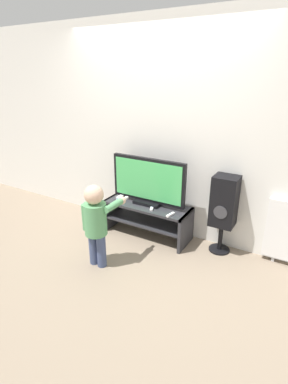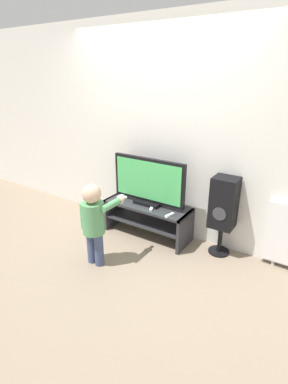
{
  "view_description": "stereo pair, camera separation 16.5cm",
  "coord_description": "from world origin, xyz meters",
  "px_view_note": "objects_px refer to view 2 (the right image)",
  "views": [
    {
      "loc": [
        1.71,
        -2.77,
        1.98
      ],
      "look_at": [
        0.0,
        0.12,
        0.63
      ],
      "focal_mm": 28.0,
      "sensor_mm": 36.0,
      "label": 1
    },
    {
      "loc": [
        1.85,
        -2.69,
        1.98
      ],
      "look_at": [
        0.0,
        0.12,
        0.63
      ],
      "focal_mm": 28.0,
      "sensor_mm": 36.0,
      "label": 2
    }
  ],
  "objects_px": {
    "television": "(149,182)",
    "game_console": "(123,196)",
    "remote_primary": "(170,215)",
    "child": "(94,218)",
    "remote_secondary": "(152,208)",
    "speaker_tower": "(224,205)"
  },
  "relations": [
    {
      "from": "television",
      "to": "game_console",
      "type": "distance_m",
      "value": 0.47
    },
    {
      "from": "remote_primary",
      "to": "child",
      "type": "height_order",
      "value": "child"
    },
    {
      "from": "remote_secondary",
      "to": "speaker_tower",
      "type": "relative_size",
      "value": 0.14
    },
    {
      "from": "child",
      "to": "game_console",
      "type": "bearing_deg",
      "value": 106.58
    },
    {
      "from": "remote_secondary",
      "to": "child",
      "type": "height_order",
      "value": "child"
    },
    {
      "from": "child",
      "to": "speaker_tower",
      "type": "bearing_deg",
      "value": 41.48
    },
    {
      "from": "game_console",
      "to": "child",
      "type": "xyz_separation_m",
      "value": [
        0.24,
        -0.81,
        0.09
      ]
    },
    {
      "from": "remote_secondary",
      "to": "child",
      "type": "distance_m",
      "value": 0.78
    },
    {
      "from": "television",
      "to": "remote_secondary",
      "type": "xyz_separation_m",
      "value": [
        0.12,
        -0.11,
        -0.28
      ]
    },
    {
      "from": "game_console",
      "to": "remote_primary",
      "type": "bearing_deg",
      "value": -9.61
    },
    {
      "from": "remote_primary",
      "to": "remote_secondary",
      "type": "relative_size",
      "value": 1.0
    },
    {
      "from": "television",
      "to": "speaker_tower",
      "type": "bearing_deg",
      "value": 6.01
    },
    {
      "from": "remote_secondary",
      "to": "remote_primary",
      "type": "bearing_deg",
      "value": -9.74
    },
    {
      "from": "television",
      "to": "child",
      "type": "distance_m",
      "value": 0.87
    },
    {
      "from": "game_console",
      "to": "child",
      "type": "distance_m",
      "value": 0.85
    },
    {
      "from": "remote_secondary",
      "to": "speaker_tower",
      "type": "bearing_deg",
      "value": 14.7
    },
    {
      "from": "game_console",
      "to": "speaker_tower",
      "type": "distance_m",
      "value": 1.32
    },
    {
      "from": "child",
      "to": "speaker_tower",
      "type": "xyz_separation_m",
      "value": [
        1.07,
        0.94,
        0.06
      ]
    },
    {
      "from": "television",
      "to": "remote_primary",
      "type": "distance_m",
      "value": 0.51
    },
    {
      "from": "child",
      "to": "remote_secondary",
      "type": "bearing_deg",
      "value": 70.54
    },
    {
      "from": "television",
      "to": "child",
      "type": "height_order",
      "value": "television"
    },
    {
      "from": "game_console",
      "to": "television",
      "type": "bearing_deg",
      "value": 4.53
    }
  ]
}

